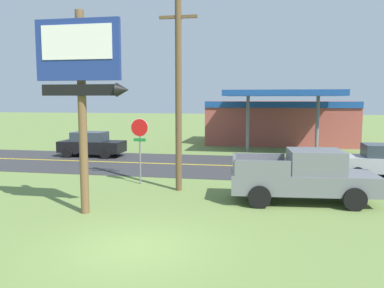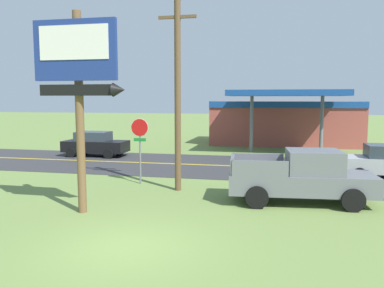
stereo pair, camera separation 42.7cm
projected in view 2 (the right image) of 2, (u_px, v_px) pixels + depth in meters
The scene contains 9 objects.
ground_plane at pixel (126, 247), 10.40m from camera, with size 180.00×180.00×0.00m, color olive.
road_asphalt at pixel (211, 165), 23.02m from camera, with size 140.00×8.00×0.02m, color #333335.
road_centre_line at pixel (211, 165), 23.02m from camera, with size 126.00×0.20×0.01m, color gold.
motel_sign at pixel (78, 75), 12.92m from camera, with size 3.10×0.54×6.64m.
stop_sign at pixel (140, 139), 17.89m from camera, with size 0.80×0.08×2.95m.
utility_pole at pixel (178, 83), 16.33m from camera, with size 1.74×0.26×8.38m.
gas_station at pixel (285, 121), 33.61m from camera, with size 12.00×11.50×4.40m.
pickup_grey_parked_on_lawn at pixel (303, 177), 14.70m from camera, with size 5.35×2.58×1.96m.
car_black_mid_lane at pixel (95, 144), 26.59m from camera, with size 4.20×2.00×1.64m.
Camera 2 is at (3.81, -9.44, 3.84)m, focal length 37.51 mm.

